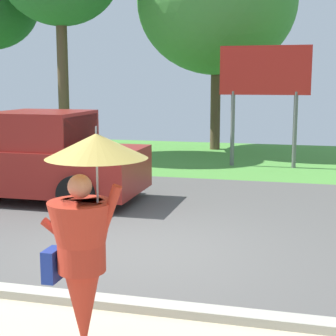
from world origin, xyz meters
TOP-DOWN VIEW (x-y plane):
  - ground_plane at (0.00, 2.95)m, footprint 40.00×22.00m
  - monk_pedestrian at (0.46, -3.01)m, footprint 1.03×0.91m
  - pickup_truck at (-3.44, 2.77)m, footprint 5.20×2.28m
  - roadside_billboard at (1.21, 8.36)m, footprint 2.60×0.12m
  - tree_right_mid at (-0.81, 11.97)m, footprint 5.66×5.66m

SIDE VIEW (x-z plane):
  - ground_plane at x=0.00m, z-range -0.15..0.05m
  - pickup_truck at x=-3.44m, z-range -0.07..1.81m
  - monk_pedestrian at x=0.46m, z-range 0.00..2.13m
  - roadside_billboard at x=1.21m, z-range 0.80..4.30m
  - tree_right_mid at x=-0.81m, z-range 1.34..9.19m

